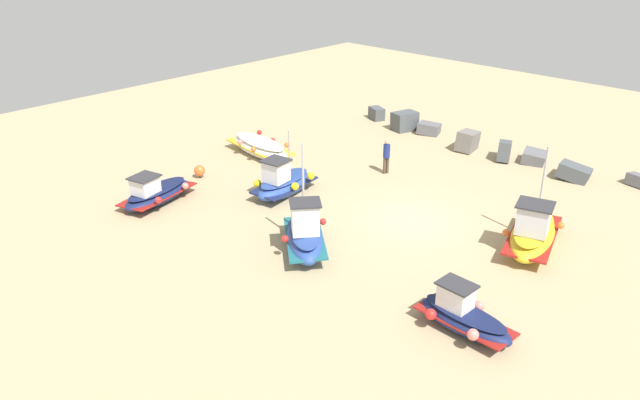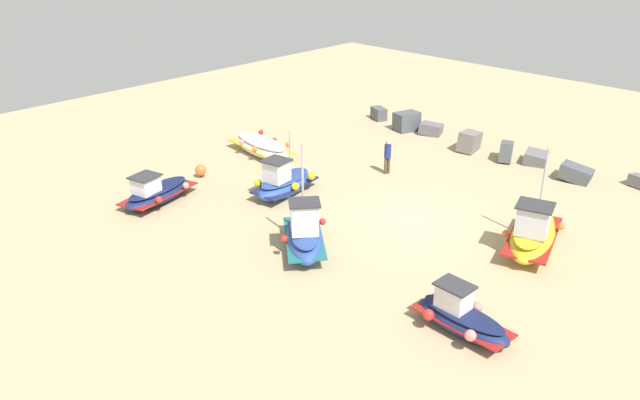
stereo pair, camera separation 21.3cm
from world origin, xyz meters
TOP-DOWN VIEW (x-y plane):
  - ground_plane at (0.00, 0.00)m, footprint 53.94×53.94m
  - fishing_boat_0 at (-8.92, -6.06)m, footprint 2.27×3.74m
  - fishing_boat_1 at (-1.44, -4.71)m, footprint 3.61×3.35m
  - fishing_boat_2 at (-5.60, -1.81)m, footprint 1.99×3.42m
  - fishing_boat_3 at (5.31, -4.96)m, footprint 3.12×1.77m
  - fishing_boat_4 at (4.46, 1.12)m, footprint 2.62×4.38m
  - fishing_boat_5 at (-10.06, 0.81)m, footprint 4.42×2.07m
  - person_walking at (-3.91, 3.24)m, footprint 0.32×0.32m
  - breakwater_rocks at (-0.36, 9.25)m, footprint 20.87×2.93m
  - mooring_buoy_0 at (-9.83, -3.13)m, footprint 0.51×0.51m

SIDE VIEW (x-z plane):
  - ground_plane at x=0.00m, z-range 0.00..0.00m
  - mooring_buoy_0 at x=-9.83m, z-range 0.05..0.67m
  - breakwater_rocks at x=-0.36m, z-range -0.26..1.02m
  - fishing_boat_5 at x=-10.06m, z-range 0.00..0.87m
  - fishing_boat_0 at x=-8.92m, z-range -0.27..1.18m
  - fishing_boat_3 at x=5.31m, z-range -0.26..1.20m
  - fishing_boat_2 at x=-5.60m, z-range -0.84..2.01m
  - fishing_boat_4 at x=4.46m, z-range -1.22..2.49m
  - fishing_boat_1 at x=-1.44m, z-range -1.34..2.66m
  - person_walking at x=-3.91m, z-range 0.12..1.77m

